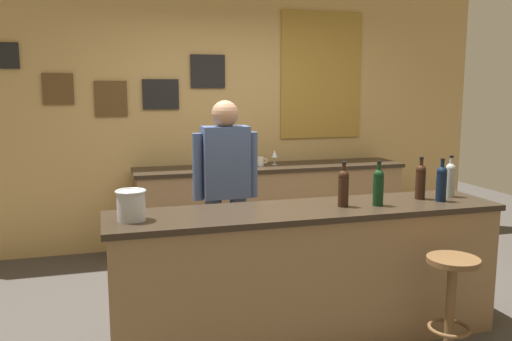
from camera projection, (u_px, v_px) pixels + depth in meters
name	position (u px, v px, depth m)	size (l,w,h in m)	color
ground_plane	(287.00, 314.00, 4.06)	(10.00, 10.00, 0.00)	#423D38
back_wall	(227.00, 115.00, 5.76)	(6.00, 0.09, 2.80)	tan
bar_counter	(307.00, 274.00, 3.60)	(2.66, 0.60, 0.92)	olive
side_counter	(271.00, 207.00, 5.66)	(2.87, 0.56, 0.90)	olive
bartender	(226.00, 188.00, 4.16)	(0.52, 0.21, 1.62)	#384766
bar_stool	(451.00, 292.00, 3.28)	(0.32, 0.32, 0.68)	brown
wine_bottle_a	(343.00, 187.00, 3.55)	(0.07, 0.07, 0.31)	black
wine_bottle_b	(378.00, 186.00, 3.58)	(0.07, 0.07, 0.31)	black
wine_bottle_c	(421.00, 180.00, 3.80)	(0.07, 0.07, 0.31)	black
wine_bottle_d	(442.00, 182.00, 3.72)	(0.07, 0.07, 0.31)	black
wine_bottle_e	(450.00, 178.00, 3.88)	(0.07, 0.07, 0.31)	#999E99
ice_bucket	(131.00, 204.00, 3.18)	(0.19, 0.19, 0.19)	#B7BABF
wine_glass_a	(224.00, 156.00, 5.53)	(0.07, 0.07, 0.16)	silver
wine_glass_b	(274.00, 154.00, 5.65)	(0.07, 0.07, 0.16)	silver
coffee_mug	(260.00, 161.00, 5.56)	(0.12, 0.08, 0.09)	silver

